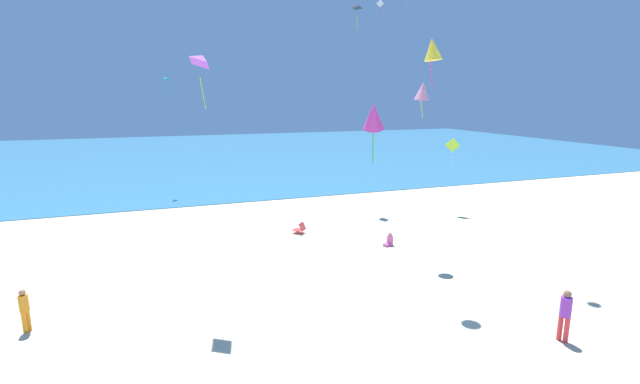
{
  "coord_description": "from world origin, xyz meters",
  "views": [
    {
      "loc": [
        -5.73,
        -10.85,
        7.49
      ],
      "look_at": [
        0.0,
        5.06,
        3.88
      ],
      "focal_mm": 25.0,
      "sensor_mm": 36.0,
      "label": 1
    }
  ],
  "objects_px": {
    "kite_pink": "(422,91)",
    "kite_lime": "(453,146)",
    "person_3": "(390,241)",
    "kite_black": "(357,6)",
    "kite_magenta": "(374,116)",
    "kite_yellow": "(433,49)",
    "person_1": "(565,312)",
    "kite_white": "(380,4)",
    "beach_chair_mid_beach": "(300,228)",
    "person_0": "(24,308)",
    "kite_purple": "(203,60)",
    "kite_teal": "(167,79)"
  },
  "relations": [
    {
      "from": "person_1",
      "to": "kite_yellow",
      "type": "distance_m",
      "value": 9.78
    },
    {
      "from": "kite_magenta",
      "to": "kite_yellow",
      "type": "xyz_separation_m",
      "value": [
        4.79,
        5.01,
        2.11
      ]
    },
    {
      "from": "kite_pink",
      "to": "kite_white",
      "type": "xyz_separation_m",
      "value": [
        7.42,
        18.87,
        7.52
      ]
    },
    {
      "from": "person_3",
      "to": "kite_purple",
      "type": "xyz_separation_m",
      "value": [
        -9.23,
        -3.57,
        8.43
      ]
    },
    {
      "from": "person_3",
      "to": "kite_black",
      "type": "bearing_deg",
      "value": -125.27
    },
    {
      "from": "kite_pink",
      "to": "kite_yellow",
      "type": "xyz_separation_m",
      "value": [
        -1.71,
        -3.22,
        1.42
      ]
    },
    {
      "from": "kite_magenta",
      "to": "kite_purple",
      "type": "bearing_deg",
      "value": 115.71
    },
    {
      "from": "kite_purple",
      "to": "kite_magenta",
      "type": "xyz_separation_m",
      "value": [
        3.11,
        -6.47,
        -1.63
      ]
    },
    {
      "from": "person_1",
      "to": "kite_white",
      "type": "distance_m",
      "value": 31.44
    },
    {
      "from": "beach_chair_mid_beach",
      "to": "kite_yellow",
      "type": "relative_size",
      "value": 0.47
    },
    {
      "from": "person_1",
      "to": "kite_white",
      "type": "bearing_deg",
      "value": 52.02
    },
    {
      "from": "kite_magenta",
      "to": "kite_white",
      "type": "distance_m",
      "value": 31.56
    },
    {
      "from": "person_1",
      "to": "kite_lime",
      "type": "height_order",
      "value": "kite_lime"
    },
    {
      "from": "person_0",
      "to": "person_1",
      "type": "relative_size",
      "value": 0.87
    },
    {
      "from": "kite_black",
      "to": "kite_white",
      "type": "distance_m",
      "value": 9.87
    },
    {
      "from": "person_3",
      "to": "kite_white",
      "type": "bearing_deg",
      "value": -136.77
    },
    {
      "from": "person_1",
      "to": "kite_black",
      "type": "bearing_deg",
      "value": 62.41
    },
    {
      "from": "kite_lime",
      "to": "kite_white",
      "type": "height_order",
      "value": "kite_white"
    },
    {
      "from": "kite_lime",
      "to": "person_0",
      "type": "bearing_deg",
      "value": -159.31
    },
    {
      "from": "kite_purple",
      "to": "kite_yellow",
      "type": "xyz_separation_m",
      "value": [
        7.91,
        -1.46,
        0.47
      ]
    },
    {
      "from": "person_3",
      "to": "beach_chair_mid_beach",
      "type": "bearing_deg",
      "value": -66.12
    },
    {
      "from": "person_0",
      "to": "kite_black",
      "type": "distance_m",
      "value": 25.0
    },
    {
      "from": "person_3",
      "to": "person_0",
      "type": "bearing_deg",
      "value": -8.69
    },
    {
      "from": "person_1",
      "to": "kite_magenta",
      "type": "height_order",
      "value": "kite_magenta"
    },
    {
      "from": "person_3",
      "to": "kite_teal",
      "type": "height_order",
      "value": "kite_teal"
    },
    {
      "from": "beach_chair_mid_beach",
      "to": "kite_pink",
      "type": "relative_size",
      "value": 0.54
    },
    {
      "from": "kite_black",
      "to": "kite_white",
      "type": "relative_size",
      "value": 1.13
    },
    {
      "from": "kite_black",
      "to": "kite_lime",
      "type": "height_order",
      "value": "kite_black"
    },
    {
      "from": "person_1",
      "to": "kite_teal",
      "type": "bearing_deg",
      "value": 88.02
    },
    {
      "from": "kite_lime",
      "to": "kite_white",
      "type": "relative_size",
      "value": 1.32
    },
    {
      "from": "kite_pink",
      "to": "kite_white",
      "type": "relative_size",
      "value": 1.14
    },
    {
      "from": "person_3",
      "to": "kite_black",
      "type": "distance_m",
      "value": 16.15
    },
    {
      "from": "beach_chair_mid_beach",
      "to": "kite_white",
      "type": "relative_size",
      "value": 0.61
    },
    {
      "from": "kite_teal",
      "to": "kite_pink",
      "type": "relative_size",
      "value": 0.9
    },
    {
      "from": "person_0",
      "to": "person_1",
      "type": "bearing_deg",
      "value": -167.96
    },
    {
      "from": "kite_pink",
      "to": "kite_lime",
      "type": "bearing_deg",
      "value": 44.73
    },
    {
      "from": "kite_pink",
      "to": "kite_white",
      "type": "height_order",
      "value": "kite_white"
    },
    {
      "from": "beach_chair_mid_beach",
      "to": "kite_lime",
      "type": "bearing_deg",
      "value": -132.52
    },
    {
      "from": "person_3",
      "to": "kite_white",
      "type": "distance_m",
      "value": 24.04
    },
    {
      "from": "person_1",
      "to": "kite_yellow",
      "type": "relative_size",
      "value": 0.91
    },
    {
      "from": "kite_magenta",
      "to": "kite_black",
      "type": "bearing_deg",
      "value": 66.78
    },
    {
      "from": "person_3",
      "to": "kite_black",
      "type": "relative_size",
      "value": 0.44
    },
    {
      "from": "kite_black",
      "to": "kite_lime",
      "type": "bearing_deg",
      "value": -42.51
    },
    {
      "from": "person_1",
      "to": "kite_yellow",
      "type": "xyz_separation_m",
      "value": [
        -1.98,
        4.97,
        8.19
      ]
    },
    {
      "from": "kite_lime",
      "to": "kite_pink",
      "type": "height_order",
      "value": "kite_pink"
    },
    {
      "from": "person_3",
      "to": "kite_magenta",
      "type": "xyz_separation_m",
      "value": [
        -6.11,
        -10.04,
        6.8
      ]
    },
    {
      "from": "kite_magenta",
      "to": "kite_yellow",
      "type": "height_order",
      "value": "kite_yellow"
    },
    {
      "from": "kite_lime",
      "to": "kite_purple",
      "type": "bearing_deg",
      "value": -152.86
    },
    {
      "from": "person_1",
      "to": "kite_pink",
      "type": "bearing_deg",
      "value": 68.69
    },
    {
      "from": "person_0",
      "to": "kite_magenta",
      "type": "bearing_deg",
      "value": 178.88
    }
  ]
}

